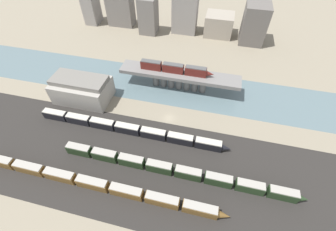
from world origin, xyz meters
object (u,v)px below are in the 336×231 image
at_px(train_yard_near, 96,184).
at_px(warehouse_building, 82,89).
at_px(train_on_bridge, 175,68).
at_px(train_yard_mid, 176,171).
at_px(train_yard_far, 130,129).

xyz_separation_m(train_yard_near, warehouse_building, (-24.37, 38.44, 3.38)).
height_order(train_on_bridge, warehouse_building, train_on_bridge).
bearing_deg(warehouse_building, train_yard_mid, -29.60).
xyz_separation_m(train_on_bridge, warehouse_building, (-38.25, -17.28, -5.33)).
bearing_deg(warehouse_building, train_on_bridge, 24.30).
relative_size(train_yard_near, train_yard_far, 1.10).
bearing_deg(train_yard_near, train_yard_mid, 23.90).
bearing_deg(warehouse_building, train_yard_near, -57.63).
distance_m(train_on_bridge, train_yard_mid, 46.93).
bearing_deg(train_on_bridge, train_yard_far, -109.22).
relative_size(train_on_bridge, train_yard_near, 0.39).
bearing_deg(train_on_bridge, warehouse_building, -155.70).
bearing_deg(train_on_bridge, train_yard_mid, -76.92).
height_order(train_yard_far, warehouse_building, warehouse_building).
height_order(train_yard_mid, warehouse_building, warehouse_building).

